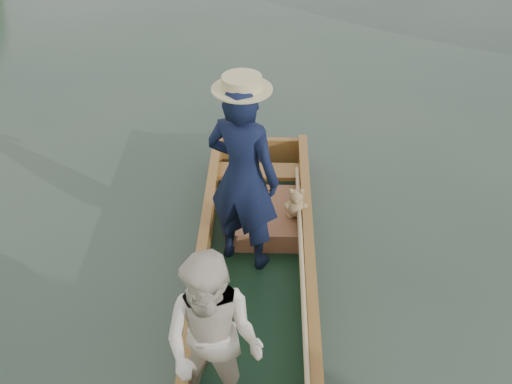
{
  "coord_description": "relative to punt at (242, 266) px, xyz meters",
  "views": [
    {
      "loc": [
        0.13,
        -4.18,
        4.41
      ],
      "look_at": [
        0.0,
        0.6,
        0.95
      ],
      "focal_mm": 45.0,
      "sensor_mm": 36.0,
      "label": 1
    }
  ],
  "objects": [
    {
      "name": "punt",
      "position": [
        0.0,
        0.0,
        0.0
      ],
      "size": [
        1.27,
        5.0,
        2.06
      ],
      "color": "black",
      "rests_on": "ground"
    },
    {
      "name": "ground",
      "position": [
        0.1,
        0.07,
        -0.64
      ],
      "size": [
        120.0,
        120.0,
        0.0
      ],
      "primitive_type": "plane",
      "color": "#283D30",
      "rests_on": "ground"
    }
  ]
}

